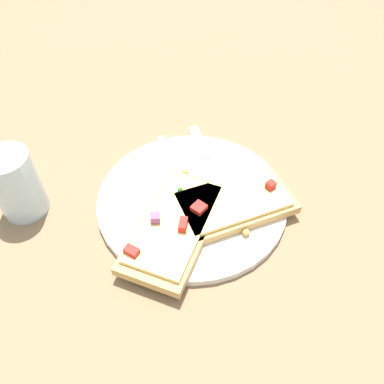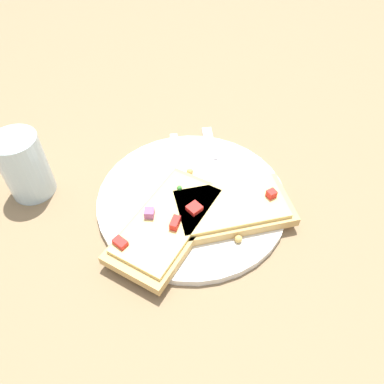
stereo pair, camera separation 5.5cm
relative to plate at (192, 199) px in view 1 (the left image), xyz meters
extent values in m
plane|color=#7F6647|center=(0.00, 0.00, -0.01)|extent=(4.00, 4.00, 0.00)
cylinder|color=silver|center=(0.00, 0.00, 0.00)|extent=(0.28, 0.28, 0.01)
cube|color=silver|center=(-0.01, 0.08, 0.01)|extent=(0.03, 0.12, 0.01)
cube|color=silver|center=(-0.02, 0.00, 0.01)|extent=(0.03, 0.05, 0.01)
cube|color=silver|center=(-0.04, -0.03, 0.01)|extent=(0.01, 0.03, 0.00)
cube|color=silver|center=(-0.03, -0.04, 0.01)|extent=(0.01, 0.03, 0.00)
cube|color=silver|center=(-0.02, -0.04, 0.01)|extent=(0.01, 0.03, 0.00)
cube|color=silver|center=(-0.02, -0.04, 0.01)|extent=(0.01, 0.03, 0.00)
cube|color=silver|center=(0.06, 0.10, 0.01)|extent=(0.03, 0.08, 0.01)
cube|color=silver|center=(0.04, 0.00, 0.01)|extent=(0.04, 0.14, 0.00)
cube|color=tan|center=(-0.05, -0.05, 0.01)|extent=(0.20, 0.20, 0.01)
cube|color=#E0C16B|center=(-0.05, -0.05, 0.02)|extent=(0.17, 0.17, 0.01)
cube|color=#934C8E|center=(-0.07, -0.04, 0.03)|extent=(0.02, 0.02, 0.01)
cube|color=red|center=(-0.11, -0.07, 0.03)|extent=(0.02, 0.02, 0.01)
sphere|color=#388433|center=(-0.02, 0.00, 0.03)|extent=(0.01, 0.01, 0.01)
cube|color=red|center=(-0.04, -0.06, 0.03)|extent=(0.02, 0.02, 0.01)
cube|color=tan|center=(0.05, -0.04, 0.01)|extent=(0.17, 0.10, 0.01)
cube|color=#E0C16B|center=(0.05, -0.04, 0.02)|extent=(0.15, 0.08, 0.01)
cube|color=red|center=(0.10, -0.05, 0.03)|extent=(0.01, 0.01, 0.01)
cube|color=red|center=(-0.01, -0.04, 0.03)|extent=(0.02, 0.02, 0.01)
sphere|color=tan|center=(0.04, -0.09, 0.01)|extent=(0.01, 0.01, 0.01)
sphere|color=tan|center=(0.01, 0.01, 0.01)|extent=(0.01, 0.01, 0.01)
sphere|color=tan|center=(0.01, 0.05, 0.01)|extent=(0.01, 0.01, 0.01)
cylinder|color=silver|center=(-0.23, 0.09, 0.05)|extent=(0.07, 0.07, 0.10)
camera|label=1|loc=(-0.14, -0.34, 0.43)|focal=35.00mm
camera|label=2|loc=(-0.09, -0.36, 0.43)|focal=35.00mm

